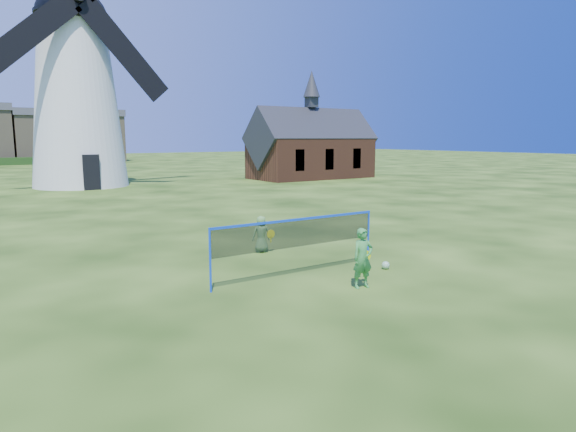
{
  "coord_description": "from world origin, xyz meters",
  "views": [
    {
      "loc": [
        -7.41,
        -10.8,
        3.62
      ],
      "look_at": [
        0.2,
        0.5,
        1.5
      ],
      "focal_mm": 31.48,
      "sensor_mm": 36.0,
      "label": 1
    }
  ],
  "objects_px": {
    "windmill": "(76,90)",
    "chapel": "(311,148)",
    "player_boy": "(261,234)",
    "play_ball": "(386,265)",
    "player_girl": "(363,258)",
    "badminton_net": "(298,234)"
  },
  "relations": [
    {
      "from": "player_girl",
      "to": "badminton_net",
      "type": "bearing_deg",
      "value": 122.45
    },
    {
      "from": "windmill",
      "to": "play_ball",
      "type": "xyz_separation_m",
      "value": [
        1.61,
        -30.25,
        -6.99
      ]
    },
    {
      "from": "chapel",
      "to": "player_boy",
      "type": "distance_m",
      "value": 30.25
    },
    {
      "from": "player_boy",
      "to": "badminton_net",
      "type": "bearing_deg",
      "value": 90.03
    },
    {
      "from": "player_girl",
      "to": "play_ball",
      "type": "xyz_separation_m",
      "value": [
        1.73,
        0.95,
        -0.62
      ]
    },
    {
      "from": "chapel",
      "to": "player_girl",
      "type": "xyz_separation_m",
      "value": [
        -19.17,
        -27.99,
        -1.94
      ]
    },
    {
      "from": "windmill",
      "to": "player_girl",
      "type": "distance_m",
      "value": 31.84
    },
    {
      "from": "player_boy",
      "to": "windmill",
      "type": "bearing_deg",
      "value": -77.33
    },
    {
      "from": "player_girl",
      "to": "play_ball",
      "type": "bearing_deg",
      "value": 38.19
    },
    {
      "from": "badminton_net",
      "to": "play_ball",
      "type": "bearing_deg",
      "value": -17.34
    },
    {
      "from": "chapel",
      "to": "player_boy",
      "type": "relative_size",
      "value": 9.64
    },
    {
      "from": "windmill",
      "to": "chapel",
      "type": "distance_m",
      "value": 19.82
    },
    {
      "from": "chapel",
      "to": "play_ball",
      "type": "bearing_deg",
      "value": -122.82
    },
    {
      "from": "player_boy",
      "to": "play_ball",
      "type": "xyz_separation_m",
      "value": [
        1.77,
        -3.76,
        -0.47
      ]
    },
    {
      "from": "badminton_net",
      "to": "player_boy",
      "type": "height_order",
      "value": "badminton_net"
    },
    {
      "from": "windmill",
      "to": "player_boy",
      "type": "bearing_deg",
      "value": -90.34
    },
    {
      "from": "chapel",
      "to": "player_girl",
      "type": "distance_m",
      "value": 33.98
    },
    {
      "from": "windmill",
      "to": "play_ball",
      "type": "distance_m",
      "value": 31.09
    },
    {
      "from": "windmill",
      "to": "badminton_net",
      "type": "bearing_deg",
      "value": -91.64
    },
    {
      "from": "player_girl",
      "to": "play_ball",
      "type": "distance_m",
      "value": 2.07
    },
    {
      "from": "badminton_net",
      "to": "player_girl",
      "type": "height_order",
      "value": "badminton_net"
    },
    {
      "from": "chapel",
      "to": "player_boy",
      "type": "height_order",
      "value": "chapel"
    }
  ]
}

